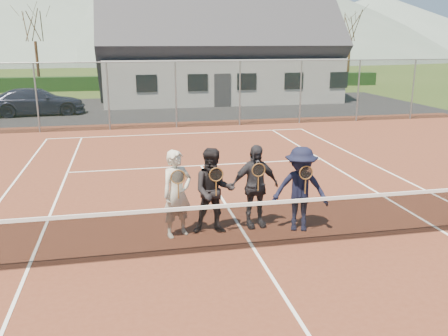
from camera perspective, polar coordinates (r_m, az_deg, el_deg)
The scene contains 20 objects.
ground at distance 28.51m, azimuth -7.16°, elevation 7.10°, with size 220.00×220.00×0.00m, color #374E1B.
court_surface at distance 9.32m, azimuth 3.55°, elevation -9.67°, with size 30.00×30.00×0.02m, color #562819.
tarmac_carpark at distance 28.47m, azimuth -15.26°, elevation 6.69°, with size 40.00×12.00×0.01m, color black.
hedge_row at distance 40.35m, azimuth -8.66°, elevation 10.16°, with size 40.00×1.20×1.10m, color black.
hill_west at distance 105.74m, azimuth -25.31°, elevation 16.48°, with size 110.00×110.00×18.00m, color #58695E.
hill_centre at distance 105.77m, azimuth 0.40°, elevation 18.94°, with size 120.00×120.00×22.00m, color #516157.
hill_east at distance 118.03m, azimuth 17.94°, elevation 15.90°, with size 90.00×90.00×14.00m, color slate.
car_c at distance 27.72m, azimuth -21.55°, elevation 7.44°, with size 2.00×4.93×1.43m, color #191D32.
court_markings at distance 9.31m, azimuth 3.56°, elevation -9.59°, with size 11.03×23.83×0.01m.
tennis_net at distance 9.11m, azimuth 3.61°, elevation -6.65°, with size 11.68×0.08×1.10m.
perimeter_fence at distance 21.90m, azimuth -5.82°, elevation 8.77°, with size 30.07×0.07×3.02m.
clubhouse at distance 32.76m, azimuth -0.78°, elevation 15.24°, with size 15.60×8.20×7.70m.
tree_b at distance 41.74m, azimuth -22.02°, elevation 16.64°, with size 3.20×3.20×7.77m.
tree_c at distance 41.42m, azimuth -6.15°, elevation 17.62°, with size 3.20×3.20×7.77m.
tree_d at distance 43.60m, azimuth 7.68°, elevation 17.45°, with size 3.20×3.20×7.77m.
tree_e at distance 45.92m, azimuth 15.09°, elevation 16.96°, with size 3.20×3.20×7.77m.
player_a at distance 9.61m, azimuth -5.68°, elevation -3.09°, with size 0.78×0.67×1.80m.
player_b at distance 9.73m, azimuth -1.24°, elevation -2.79°, with size 0.94×0.77×1.80m.
player_c at distance 10.07m, azimuth 3.72°, elevation -2.20°, with size 1.09×0.55×1.80m.
player_d at distance 9.98m, azimuth 9.17°, elevation -2.53°, with size 1.32×1.01×1.80m.
Camera 1 is at (-2.29, -8.15, 3.91)m, focal length 38.00 mm.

